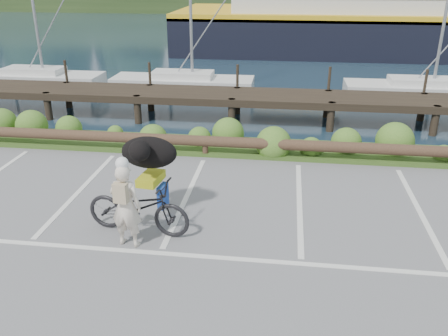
{
  "coord_description": "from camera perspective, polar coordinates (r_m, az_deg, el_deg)",
  "views": [
    {
      "loc": [
        2.17,
        -7.69,
        4.91
      ],
      "look_at": [
        0.98,
        1.23,
        1.1
      ],
      "focal_mm": 38.0,
      "sensor_mm": 36.0,
      "label": 1
    }
  ],
  "objects": [
    {
      "name": "ground",
      "position": [
        9.37,
        -7.02,
        -8.83
      ],
      "size": [
        72.0,
        72.0,
        0.0
      ],
      "primitive_type": "plane",
      "color": "slate"
    },
    {
      "name": "dog",
      "position": [
        9.73,
        -9.0,
        1.86
      ],
      "size": [
        0.71,
        1.21,
        0.67
      ],
      "primitive_type": "ellipsoid",
      "rotation": [
        0.0,
        0.0,
        1.44
      ],
      "color": "black",
      "rests_on": "bicycle"
    },
    {
      "name": "cyclist",
      "position": [
        9.01,
        -11.73,
        -4.47
      ],
      "size": [
        0.65,
        0.47,
        1.66
      ],
      "primitive_type": "imported",
      "rotation": [
        0.0,
        0.0,
        3.01
      ],
      "color": "beige",
      "rests_on": "ground"
    },
    {
      "name": "vegetation_strip",
      "position": [
        14.03,
        -1.77,
        2.67
      ],
      "size": [
        34.0,
        1.6,
        0.1
      ],
      "primitive_type": "cube",
      "color": "#3D5B21",
      "rests_on": "ground"
    },
    {
      "name": "bicycle",
      "position": [
        9.53,
        -10.3,
        -4.6
      ],
      "size": [
        2.21,
        1.01,
        1.12
      ],
      "primitive_type": "imported",
      "rotation": [
        0.0,
        0.0,
        1.44
      ],
      "color": "black",
      "rests_on": "ground"
    },
    {
      "name": "log_rail",
      "position": [
        13.41,
        -2.25,
        1.45
      ],
      "size": [
        32.0,
        0.3,
        0.6
      ],
      "primitive_type": null,
      "color": "#443021",
      "rests_on": "ground"
    }
  ]
}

